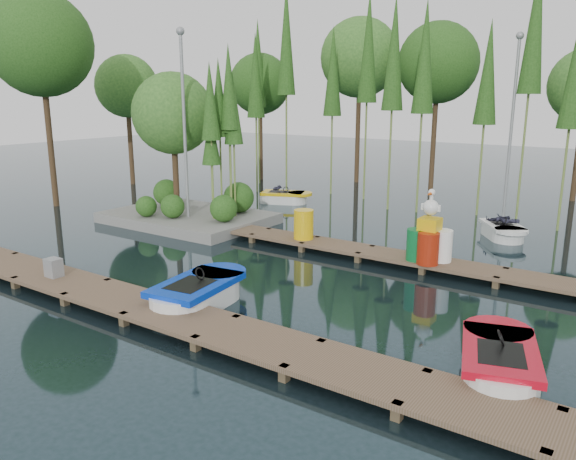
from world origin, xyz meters
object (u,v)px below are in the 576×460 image
Objects in this scene: boat_yellow_far at (284,197)px; yellow_barrel at (304,224)px; boat_red at (499,363)px; drum_cluster at (429,241)px; island at (185,140)px; utility_cabinet at (54,268)px; boat_blue at (198,294)px.

yellow_barrel is (4.97, -5.96, 0.52)m from boat_yellow_far.
drum_cluster is (-3.31, 5.19, 0.64)m from boat_red.
island reaches higher than yellow_barrel.
utility_cabinet is (1.74, -12.96, 0.28)m from boat_yellow_far.
boat_yellow_far is at bearing 108.48° from boat_blue.
utility_cabinet is at bearing -137.87° from drum_cluster.
island is 9.94m from boat_blue.
boat_yellow_far is 7.78m from yellow_barrel.
island is 10.66m from drum_cluster.
yellow_barrel is 4.34m from drum_cluster.
boat_yellow_far is 5.61× the size of utility_cabinet.
boat_blue is 1.51× the size of drum_cluster.
boat_blue is 5.90m from yellow_barrel.
drum_cluster reaches higher than boat_yellow_far.
drum_cluster is at bearing -5.21° from island.
utility_cabinet is 7.72m from yellow_barrel.
boat_blue is 1.16× the size of boat_yellow_far.
drum_cluster is (3.55, 5.67, 0.62)m from boat_blue.
boat_yellow_far is 11.15m from drum_cluster.
boat_yellow_far reaches higher than utility_cabinet.
yellow_barrel reaches higher than boat_red.
boat_red is 1.13× the size of boat_yellow_far.
boat_blue reaches higher than boat_red.
utility_cabinet is at bearing -114.81° from yellow_barrel.
yellow_barrel reaches higher than boat_blue.
boat_red is 6.19m from drum_cluster.
boat_blue is at bearing -122.06° from drum_cluster.
island reaches higher than boat_red.
yellow_barrel is (6.04, -0.79, -2.40)m from island.
yellow_barrel is (3.24, 7.00, 0.24)m from utility_cabinet.
boat_yellow_far is at bearing 121.17° from boat_red.
boat_yellow_far is at bearing 129.83° from yellow_barrel.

